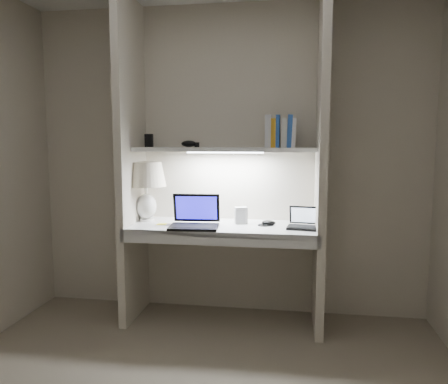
% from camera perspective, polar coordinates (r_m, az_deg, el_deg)
% --- Properties ---
extents(back_wall, '(3.20, 0.01, 2.50)m').
position_cam_1_polar(back_wall, '(3.59, 0.57, 4.06)').
color(back_wall, beige).
rests_on(back_wall, floor).
extents(alcove_panel_left, '(0.06, 0.55, 2.50)m').
position_cam_1_polar(alcove_panel_left, '(3.51, -12.00, 3.84)').
color(alcove_panel_left, beige).
rests_on(alcove_panel_left, floor).
extents(alcove_panel_right, '(0.06, 0.55, 2.50)m').
position_cam_1_polar(alcove_panel_right, '(3.29, 12.58, 3.64)').
color(alcove_panel_right, beige).
rests_on(alcove_panel_right, floor).
extents(desk, '(1.40, 0.55, 0.04)m').
position_cam_1_polar(desk, '(3.38, -0.12, -4.66)').
color(desk, white).
rests_on(desk, alcove_panel_left).
extents(desk_apron, '(1.46, 0.03, 0.10)m').
position_cam_1_polar(desk_apron, '(3.14, -0.86, -6.13)').
color(desk_apron, silver).
rests_on(desk_apron, desk).
extents(shelf, '(1.40, 0.36, 0.03)m').
position_cam_1_polar(shelf, '(3.41, 0.13, 5.59)').
color(shelf, silver).
rests_on(shelf, back_wall).
extents(strip_light, '(0.60, 0.04, 0.02)m').
position_cam_1_polar(strip_light, '(3.41, 0.13, 5.22)').
color(strip_light, white).
rests_on(strip_light, shelf).
extents(table_lamp, '(0.33, 0.33, 0.48)m').
position_cam_1_polar(table_lamp, '(3.56, -10.17, 1.39)').
color(table_lamp, white).
rests_on(table_lamp, desk).
extents(laptop_main, '(0.38, 0.34, 0.24)m').
position_cam_1_polar(laptop_main, '(3.31, -3.83, -3.60)').
color(laptop_main, black).
rests_on(laptop_main, desk).
extents(laptop_netbook, '(0.26, 0.24, 0.16)m').
position_cam_1_polar(laptop_netbook, '(3.31, 10.46, -4.00)').
color(laptop_netbook, black).
rests_on(laptop_netbook, desk).
extents(speaker, '(0.11, 0.09, 0.13)m').
position_cam_1_polar(speaker, '(3.42, 2.23, -3.07)').
color(speaker, silver).
rests_on(speaker, desk).
extents(mouse, '(0.12, 0.09, 0.04)m').
position_cam_1_polar(mouse, '(3.38, 5.86, -4.02)').
color(mouse, black).
rests_on(mouse, desk).
extents(cable_coil, '(0.14, 0.14, 0.01)m').
position_cam_1_polar(cable_coil, '(3.38, 5.69, -4.24)').
color(cable_coil, black).
rests_on(cable_coil, desk).
extents(sticky_note, '(0.07, 0.07, 0.00)m').
position_cam_1_polar(sticky_note, '(3.44, -8.12, -4.17)').
color(sticky_note, '#FAF334').
rests_on(sticky_note, desk).
extents(book_row, '(0.23, 0.16, 0.25)m').
position_cam_1_polar(book_row, '(3.38, 7.37, 7.75)').
color(book_row, silver).
rests_on(book_row, shelf).
extents(shelf_box, '(0.06, 0.05, 0.11)m').
position_cam_1_polar(shelf_box, '(3.63, -9.78, 6.64)').
color(shelf_box, black).
rests_on(shelf_box, shelf).
extents(shelf_gadget, '(0.12, 0.09, 0.05)m').
position_cam_1_polar(shelf_gadget, '(3.52, -4.62, 6.30)').
color(shelf_gadget, black).
rests_on(shelf_gadget, shelf).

